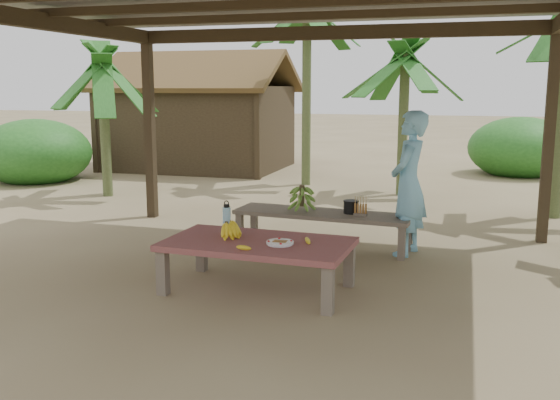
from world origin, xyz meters
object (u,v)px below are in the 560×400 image
(cooking_pot, at_px, (351,207))
(woman, at_px, (409,184))
(work_table, at_px, (258,248))
(bench, at_px, (323,216))
(plate, at_px, (280,243))
(ripe_banana_bunch, at_px, (227,229))
(water_flask, at_px, (227,218))

(cooking_pot, distance_m, woman, 0.76)
(work_table, relative_size, bench, 0.82)
(woman, bearing_deg, bench, -79.78)
(plate, distance_m, cooking_pot, 1.95)
(plate, bearing_deg, bench, 90.41)
(bench, height_order, plate, plate)
(plate, xyz_separation_m, woman, (1.02, 1.87, 0.34))
(plate, height_order, woman, woman)
(ripe_banana_bunch, bearing_deg, work_table, -10.43)
(bench, bearing_deg, plate, -85.01)
(woman, bearing_deg, ripe_banana_bunch, -31.65)
(plate, relative_size, water_flask, 0.83)
(ripe_banana_bunch, relative_size, cooking_pot, 1.58)
(water_flask, bearing_deg, bench, 64.61)
(work_table, distance_m, ripe_banana_bunch, 0.39)
(bench, relative_size, woman, 1.31)
(work_table, bearing_deg, bench, 85.11)
(ripe_banana_bunch, xyz_separation_m, water_flask, (-0.11, 0.29, 0.05))
(cooking_pot, bearing_deg, woman, -3.92)
(work_table, xyz_separation_m, bench, (0.23, 1.82, -0.04))
(water_flask, height_order, woman, woman)
(ripe_banana_bunch, height_order, plate, ripe_banana_bunch)
(water_flask, bearing_deg, plate, -31.11)
(ripe_banana_bunch, distance_m, plate, 0.62)
(cooking_pot, height_order, woman, woman)
(ripe_banana_bunch, relative_size, plate, 1.09)
(bench, relative_size, ripe_banana_bunch, 7.83)
(ripe_banana_bunch, bearing_deg, bench, 71.59)
(woman, bearing_deg, cooking_pot, -82.46)
(water_flask, bearing_deg, work_table, -37.42)
(plate, relative_size, cooking_pot, 1.46)
(ripe_banana_bunch, xyz_separation_m, cooking_pot, (0.93, 1.78, -0.06))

